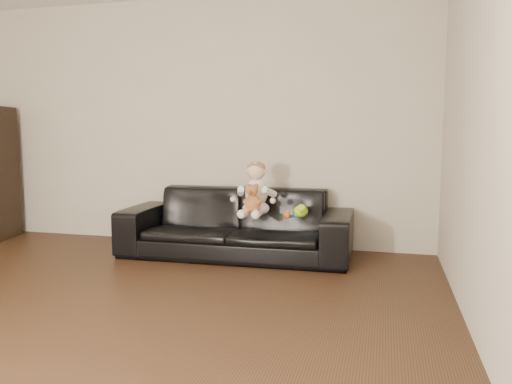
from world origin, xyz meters
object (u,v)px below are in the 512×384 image
(teddy_bear, at_px, (252,198))
(toy_blue_disc, at_px, (294,217))
(toy_rattle, at_px, (287,215))
(baby, at_px, (256,192))
(sofa, at_px, (236,223))
(toy_green, at_px, (301,211))

(teddy_bear, distance_m, toy_blue_disc, 0.42)
(toy_rattle, height_order, toy_blue_disc, toy_rattle)
(baby, xyz_separation_m, teddy_bear, (0.01, -0.15, -0.04))
(baby, relative_size, toy_blue_disc, 5.24)
(teddy_bear, bearing_deg, toy_blue_disc, 29.89)
(toy_rattle, bearing_deg, baby, 161.04)
(teddy_bear, bearing_deg, sofa, 137.27)
(toy_green, xyz_separation_m, toy_blue_disc, (-0.06, -0.01, -0.05))
(sofa, distance_m, toy_green, 0.68)
(teddy_bear, relative_size, toy_rattle, 3.81)
(sofa, relative_size, toy_blue_disc, 22.93)
(sofa, distance_m, toy_rattle, 0.61)
(sofa, relative_size, teddy_bear, 8.63)
(sofa, xyz_separation_m, teddy_bear, (0.24, -0.27, 0.28))
(sofa, distance_m, teddy_bear, 0.46)
(sofa, bearing_deg, teddy_bear, -50.25)
(toy_rattle, bearing_deg, toy_blue_disc, 67.60)
(baby, relative_size, toy_green, 3.17)
(baby, bearing_deg, teddy_bear, -83.32)
(sofa, relative_size, toy_green, 13.89)
(baby, distance_m, toy_blue_disc, 0.42)
(toy_blue_disc, bearing_deg, toy_rattle, -112.40)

